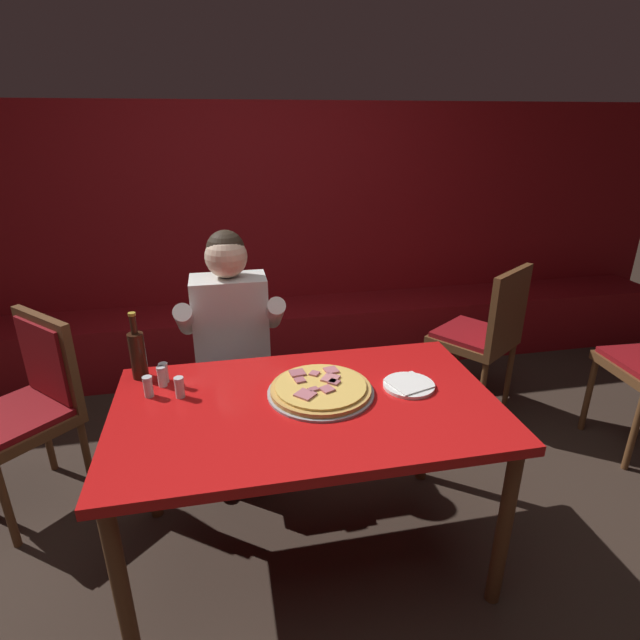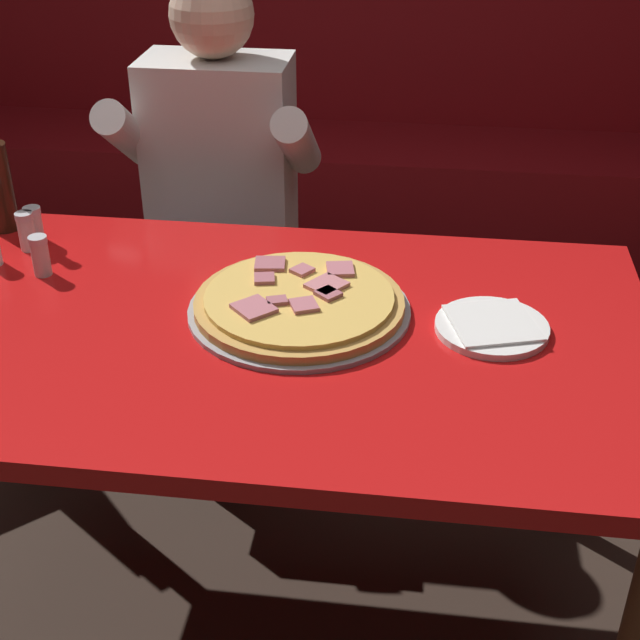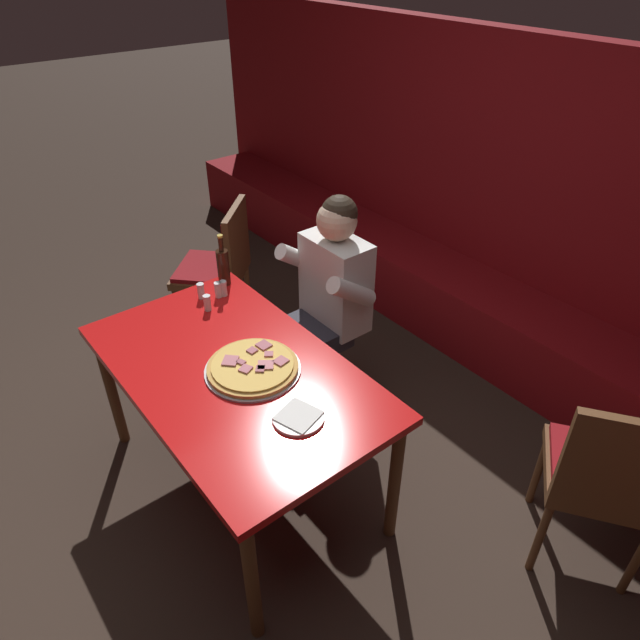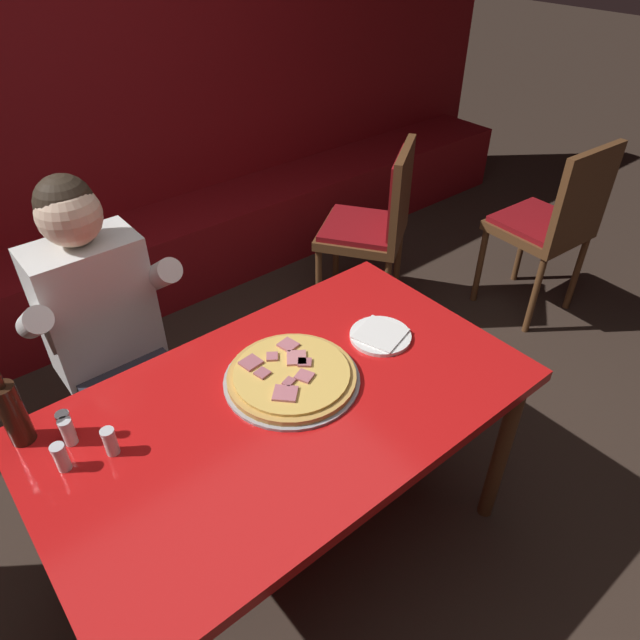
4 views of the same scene
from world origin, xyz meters
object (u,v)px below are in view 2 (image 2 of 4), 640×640
(shaker_black_pepper, at_px, (35,227))
(diner_seated_blue_shirt, at_px, (215,195))
(shaker_oregano, at_px, (27,233))
(plate_white_paper, at_px, (492,327))
(shaker_red_pepper_flakes, at_px, (41,257))
(main_dining_table, at_px, (260,360))
(pizza, at_px, (299,303))

(shaker_black_pepper, relative_size, diner_seated_blue_shirt, 0.07)
(shaker_oregano, relative_size, diner_seated_blue_shirt, 0.07)
(plate_white_paper, bearing_deg, shaker_red_pepper_flakes, 173.47)
(main_dining_table, height_order, pizza, pizza)
(pizza, bearing_deg, shaker_red_pepper_flakes, 171.41)
(shaker_black_pepper, bearing_deg, pizza, -19.54)
(shaker_oregano, distance_m, diner_seated_blue_shirt, 0.56)
(shaker_oregano, bearing_deg, main_dining_table, -24.21)
(main_dining_table, height_order, shaker_black_pepper, shaker_black_pepper)
(shaker_red_pepper_flakes, distance_m, diner_seated_blue_shirt, 0.62)
(main_dining_table, xyz_separation_m, pizza, (0.07, 0.06, 0.10))
(plate_white_paper, bearing_deg, shaker_black_pepper, 166.22)
(pizza, bearing_deg, plate_white_paper, -3.40)
(main_dining_table, bearing_deg, shaker_oregano, 155.79)
(main_dining_table, relative_size, shaker_oregano, 17.12)
(shaker_oregano, bearing_deg, pizza, -16.92)
(shaker_black_pepper, height_order, shaker_red_pepper_flakes, same)
(plate_white_paper, height_order, diner_seated_blue_shirt, diner_seated_blue_shirt)
(pizza, relative_size, shaker_oregano, 4.95)
(main_dining_table, bearing_deg, shaker_black_pepper, 153.08)
(shaker_oregano, height_order, diner_seated_blue_shirt, diner_seated_blue_shirt)
(shaker_oregano, bearing_deg, plate_white_paper, -12.07)
(plate_white_paper, xyz_separation_m, diner_seated_blue_shirt, (-0.69, 0.68, -0.06))
(shaker_oregano, relative_size, shaker_red_pepper_flakes, 1.00)
(main_dining_table, distance_m, shaker_black_pepper, 0.63)
(shaker_black_pepper, bearing_deg, plate_white_paper, -13.78)
(pizza, xyz_separation_m, shaker_oregano, (-0.62, 0.19, 0.02))
(pizza, height_order, shaker_black_pepper, shaker_black_pepper)
(main_dining_table, xyz_separation_m, diner_seated_blue_shirt, (-0.26, 0.72, 0.02))
(plate_white_paper, distance_m, shaker_black_pepper, 1.01)
(shaker_oregano, relative_size, shaker_black_pepper, 1.00)
(plate_white_paper, relative_size, shaker_red_pepper_flakes, 2.44)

